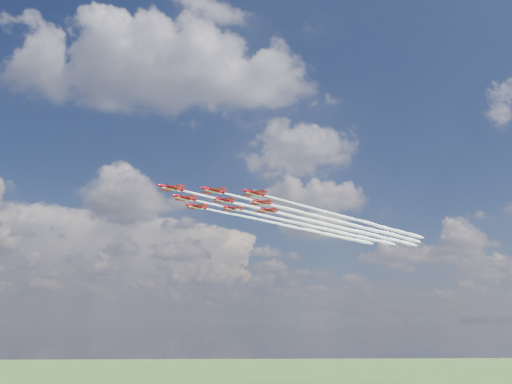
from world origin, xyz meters
TOP-DOWN VIEW (x-y plane):
  - jet_lead at (22.00, 24.04)m, footprint 92.03×89.44m
  - jet_row2_port at (34.83, 26.59)m, footprint 92.03×89.44m
  - jet_row2_starb at (24.93, 36.79)m, footprint 92.03×89.44m
  - jet_row3_port at (47.66, 29.14)m, footprint 92.03×89.44m
  - jet_row3_centre at (37.75, 39.34)m, footprint 92.03×89.44m
  - jet_row3_starb at (27.85, 49.54)m, footprint 92.03×89.44m
  - jet_row4_port at (50.58, 41.89)m, footprint 92.03×89.44m
  - jet_row4_starb at (40.68, 52.09)m, footprint 92.03×89.44m
  - jet_tail at (53.51, 54.63)m, footprint 92.03×89.44m

SIDE VIEW (x-z plane):
  - jet_lead at x=22.00m, z-range 71.21..73.84m
  - jet_row2_port at x=34.83m, z-range 71.21..73.84m
  - jet_row2_starb at x=24.93m, z-range 71.21..73.84m
  - jet_row3_port at x=47.66m, z-range 71.21..73.84m
  - jet_row3_centre at x=37.75m, z-range 71.21..73.84m
  - jet_row3_starb at x=27.85m, z-range 71.21..73.84m
  - jet_row4_port at x=50.58m, z-range 71.21..73.84m
  - jet_row4_starb at x=40.68m, z-range 71.21..73.84m
  - jet_tail at x=53.51m, z-range 71.21..73.84m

